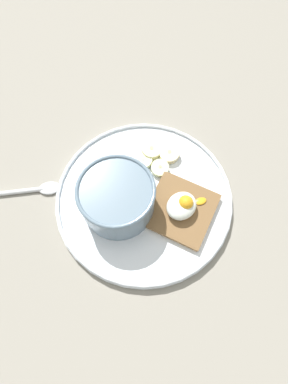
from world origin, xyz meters
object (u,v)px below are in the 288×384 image
at_px(oatmeal_bowl, 117,198).
at_px(banana_slice_front, 160,168).
at_px(banana_slice_right, 143,161).
at_px(banana_slice_left, 151,150).
at_px(toast_slice, 180,210).
at_px(spoon, 33,190).
at_px(poached_egg, 183,205).
at_px(banana_slice_back, 169,153).

bearing_deg(oatmeal_bowl, banana_slice_front, 179.53).
xyz_separation_m(banana_slice_front, banana_slice_right, (0.01, -0.03, -0.00)).
bearing_deg(banana_slice_left, toast_slice, 67.22).
height_order(oatmeal_bowl, banana_slice_left, oatmeal_bowl).
distance_m(toast_slice, banana_slice_front, 0.08).
bearing_deg(spoon, banana_slice_front, 144.32).
bearing_deg(banana_slice_right, toast_slice, 78.68).
distance_m(poached_egg, banana_slice_front, 0.08).
bearing_deg(banana_slice_front, toast_slice, 67.50).
bearing_deg(banana_slice_front, oatmeal_bowl, -0.47).
distance_m(banana_slice_front, spoon, 0.22).
relative_size(oatmeal_bowl, toast_slice, 0.91).
xyz_separation_m(banana_slice_back, spoon, (0.21, -0.12, -0.01)).
bearing_deg(poached_egg, banana_slice_front, -111.34).
relative_size(poached_egg, banana_slice_left, 1.42).
relative_size(poached_egg, spoon, 0.63).
bearing_deg(toast_slice, oatmeal_bowl, -49.58).
bearing_deg(banana_slice_front, spoon, -35.68).
height_order(banana_slice_front, banana_slice_right, banana_slice_front).
height_order(banana_slice_front, banana_slice_left, same).
distance_m(oatmeal_bowl, toast_slice, 0.10).
bearing_deg(banana_slice_back, poached_egg, 53.73).
bearing_deg(spoon, oatmeal_bowl, 122.77).
bearing_deg(banana_slice_front, poached_egg, 68.66).
height_order(poached_egg, banana_slice_right, poached_egg).
bearing_deg(banana_slice_left, banana_slice_right, 9.47).
relative_size(banana_slice_left, spoon, 0.44).
xyz_separation_m(banana_slice_right, spoon, (0.16, -0.09, -0.01)).
bearing_deg(oatmeal_bowl, toast_slice, 130.42).
distance_m(toast_slice, banana_slice_back, 0.10).
xyz_separation_m(banana_slice_left, banana_slice_right, (0.02, 0.00, -0.00)).
relative_size(banana_slice_back, spoon, 0.40).
bearing_deg(poached_egg, spoon, -53.99).
xyz_separation_m(banana_slice_back, banana_slice_right, (0.04, -0.02, -0.00)).
distance_m(toast_slice, banana_slice_right, 0.11).
height_order(banana_slice_left, spoon, banana_slice_left).
distance_m(banana_slice_front, banana_slice_right, 0.03).
xyz_separation_m(oatmeal_bowl, banana_slice_left, (-0.11, -0.03, -0.03)).
bearing_deg(banana_slice_back, banana_slice_front, 14.84).
distance_m(oatmeal_bowl, banana_slice_right, 0.09).
bearing_deg(oatmeal_bowl, poached_egg, 130.81).
xyz_separation_m(oatmeal_bowl, banana_slice_front, (-0.09, 0.00, -0.03)).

